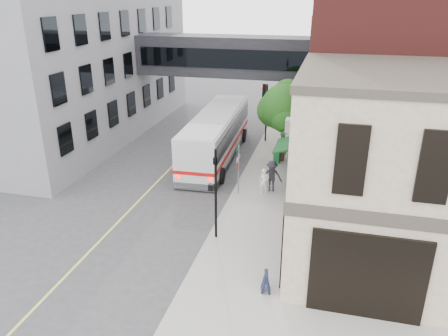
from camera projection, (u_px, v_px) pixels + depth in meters
The scene contains 17 objects.
ground at pixel (196, 261), 19.45m from camera, with size 120.00×120.00×0.00m, color #38383A.
sidewalk_main at pixel (281, 156), 31.55m from camera, with size 4.00×60.00×0.15m, color gray.
corner_building at pixel (420, 177), 17.63m from camera, with size 10.19×8.12×8.45m.
brick_building at pixel (412, 61), 28.04m from camera, with size 13.76×18.00×14.00m.
opposite_building at pixel (52, 47), 35.03m from camera, with size 14.00×24.00×14.00m, color slate.
skyway_bridge at pixel (227, 56), 33.85m from camera, with size 14.00×3.18×3.00m.
traffic_signal_near at pixel (215, 183), 20.04m from camera, with size 0.44×0.22×4.60m.
traffic_signal_far at pixel (265, 101), 33.41m from camera, with size 0.53×0.28×4.50m.
street_sign_pole at pixel (238, 165), 24.92m from camera, with size 0.08×0.75×3.00m.
street_tree at pixel (285, 107), 29.36m from camera, with size 3.80×3.20×5.60m.
lane_marking at pixel (170, 169), 29.56m from camera, with size 0.12×40.00×0.01m, color #D8CC4C.
bus at pixel (216, 134), 30.83m from camera, with size 3.27×12.04×3.22m.
pedestrian_a at pixel (264, 181), 25.34m from camera, with size 0.55×0.36×1.52m, color white.
pedestrian_b at pixel (289, 148), 30.65m from camera, with size 0.80×0.62×1.64m, color #D58A8A.
pedestrian_c at pixel (272, 176), 25.60m from camera, with size 1.22×0.70×1.89m, color #23222A.
newspaper_box at pixel (277, 157), 30.04m from camera, with size 0.43×0.39×0.87m, color #125123.
sandwich_board at pixel (266, 282), 17.12m from camera, with size 0.32×0.49×0.88m, color #101732.
Camera 1 is at (5.24, -15.65, 11.17)m, focal length 35.00 mm.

